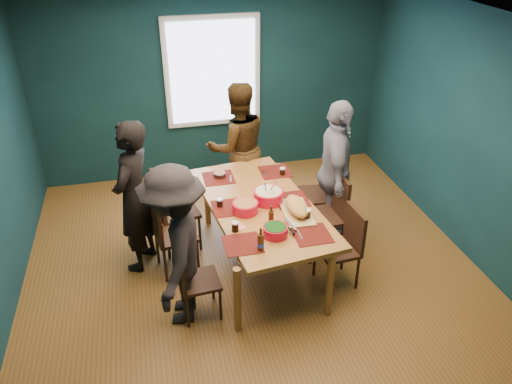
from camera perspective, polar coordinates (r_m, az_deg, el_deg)
room at (r=5.23m, az=-1.11°, el=4.98°), size 5.01×5.01×2.71m
dining_table at (r=5.40m, az=0.54°, el=-2.04°), size 1.30×2.20×0.79m
chair_left_far at (r=5.81m, az=-9.92°, el=-1.61°), size 0.53×0.53×0.99m
chair_left_mid at (r=5.46m, az=-10.16°, el=-4.26°), size 0.49×0.49×0.94m
chair_left_near at (r=4.90m, az=-7.44°, el=-9.52°), size 0.40×0.40×0.83m
chair_right_far at (r=6.14m, az=7.38°, el=0.46°), size 0.50×0.50×1.00m
chair_right_mid at (r=5.75m, az=8.43°, el=-1.89°), size 0.47×0.47×0.99m
chair_right_near at (r=5.34m, az=10.17°, el=-5.60°), size 0.43×0.43×0.88m
person_far_left at (r=5.48m, az=-13.76°, el=-0.60°), size 0.64×0.75×1.74m
person_back at (r=6.48m, az=-2.10°, el=5.14°), size 0.90×0.74×1.72m
person_right at (r=5.89m, az=9.02°, el=2.20°), size 0.69×1.10×1.75m
person_near_left at (r=4.71m, az=-9.13°, el=-6.26°), size 0.84×1.18×1.66m
bowl_salad at (r=5.19m, az=-1.24°, el=-1.72°), size 0.27×0.27×0.11m
bowl_dumpling at (r=5.36m, az=1.43°, el=-0.43°), size 0.32×0.32×0.30m
bowl_herbs at (r=4.83m, az=2.22°, el=-4.44°), size 0.24×0.24×0.11m
cutting_board at (r=5.18m, az=4.66°, el=-1.81°), size 0.34×0.69×0.15m
small_bowl at (r=5.89m, az=-4.17°, el=2.00°), size 0.15×0.15×0.06m
beer_bottle_a at (r=4.62m, az=0.55°, el=-5.76°), size 0.07×0.07×0.24m
beer_bottle_b at (r=4.98m, az=1.74°, el=-2.89°), size 0.05×0.05×0.21m
cola_glass_a at (r=4.90m, az=-2.40°, el=-3.92°), size 0.07×0.07×0.10m
cola_glass_b at (r=5.10m, az=5.84°, el=-2.48°), size 0.08×0.08×0.11m
cola_glass_c at (r=5.92m, az=3.04°, el=2.40°), size 0.06×0.06×0.09m
cola_glass_d at (r=5.30m, az=-4.17°, el=-1.20°), size 0.07×0.07×0.10m
napkin_a at (r=5.47m, az=4.66°, el=-0.76°), size 0.14×0.14×0.00m
napkin_b at (r=4.98m, az=-2.06°, el=-4.01°), size 0.16×0.16×0.00m
napkin_c at (r=4.90m, az=5.78°, el=-4.83°), size 0.20×0.20×0.00m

